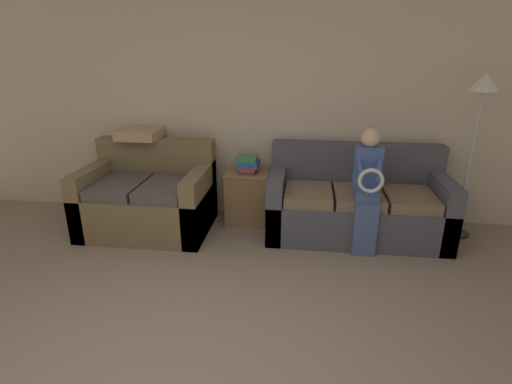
{
  "coord_description": "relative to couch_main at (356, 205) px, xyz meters",
  "views": [
    {
      "loc": [
        0.75,
        -1.42,
        1.93
      ],
      "look_at": [
        0.33,
        1.85,
        0.72
      ],
      "focal_mm": 28.0,
      "sensor_mm": 36.0,
      "label": 1
    }
  ],
  "objects": [
    {
      "name": "throw_pillow",
      "position": [
        -2.42,
        0.19,
        0.67
      ],
      "size": [
        0.45,
        0.45,
        0.1
      ],
      "color": "tan",
      "rests_on": "couch_side"
    },
    {
      "name": "side_shelf",
      "position": [
        -1.2,
        0.19,
        -0.03
      ],
      "size": [
        0.49,
        0.45,
        0.6
      ],
      "color": "olive",
      "rests_on": "ground_plane"
    },
    {
      "name": "child_left_seated",
      "position": [
        0.04,
        -0.35,
        0.34
      ],
      "size": [
        0.27,
        0.38,
        1.21
      ],
      "color": "#475B8E",
      "rests_on": "ground_plane"
    },
    {
      "name": "wall_back",
      "position": [
        -1.31,
        0.46,
        0.94
      ],
      "size": [
        7.76,
        0.06,
        2.55
      ],
      "color": "beige",
      "rests_on": "ground_plane"
    },
    {
      "name": "couch_main",
      "position": [
        0.0,
        0.0,
        0.0
      ],
      "size": [
        1.85,
        0.86,
        0.94
      ],
      "color": "#4C4C56",
      "rests_on": "ground_plane"
    },
    {
      "name": "couch_side",
      "position": [
        -2.25,
        -0.15,
        0.01
      ],
      "size": [
        1.34,
        0.95,
        0.95
      ],
      "color": "brown",
      "rests_on": "ground_plane"
    },
    {
      "name": "floor_lamp",
      "position": [
        1.11,
        0.11,
        1.05
      ],
      "size": [
        0.28,
        0.28,
        1.7
      ],
      "color": "#2D2B28",
      "rests_on": "ground_plane"
    },
    {
      "name": "book_stack",
      "position": [
        -1.19,
        0.19,
        0.35
      ],
      "size": [
        0.24,
        0.31,
        0.18
      ],
      "color": "#4C4C56",
      "rests_on": "side_shelf"
    }
  ]
}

